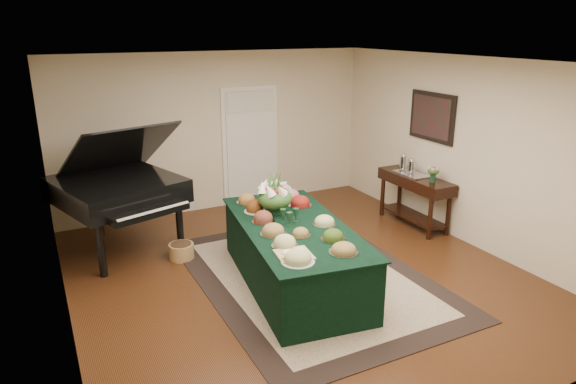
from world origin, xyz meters
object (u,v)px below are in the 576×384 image
buffet_table (294,255)px  mahogany_sideboard (415,187)px  grand_piano (118,188)px  floral_centerpiece (275,194)px

buffet_table → mahogany_sideboard: size_ratio=1.95×
buffet_table → mahogany_sideboard: bearing=19.1°
buffet_table → grand_piano: size_ratio=1.28×
floral_centerpiece → mahogany_sideboard: (2.69, 0.45, -0.42)m
grand_piano → mahogany_sideboard: grand_piano is taller
grand_piano → mahogany_sideboard: (4.37, -1.15, -0.28)m
grand_piano → buffet_table: bearing=-50.3°
buffet_table → floral_centerpiece: 0.81m
buffet_table → floral_centerpiece: floral_centerpiece is taller
floral_centerpiece → mahogany_sideboard: bearing=9.4°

